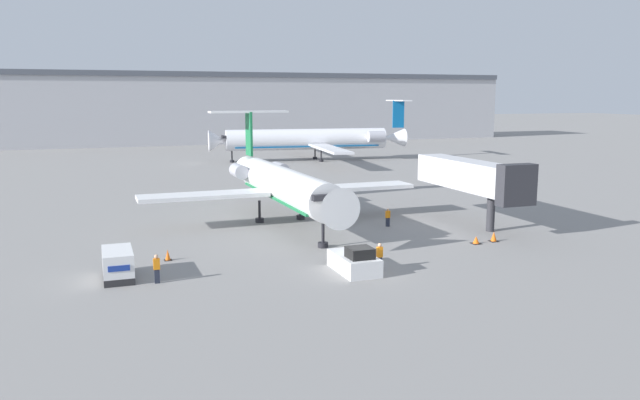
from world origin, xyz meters
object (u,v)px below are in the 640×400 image
luggage_cart (118,264)px  traffic_cone_right (476,240)px  pushback_tug (354,262)px  worker_by_wing (388,217)px  worker_near_tug (380,256)px  worker_on_apron (157,268)px  airplane_main (283,184)px  airplane_parked_far_left (312,139)px  jet_bridge (472,176)px  traffic_cone_mid (494,237)px  traffic_cone_left (168,255)px

luggage_cart → traffic_cone_right: luggage_cart is taller
pushback_tug → traffic_cone_right: size_ratio=5.94×
luggage_cart → worker_by_wing: size_ratio=2.30×
worker_near_tug → worker_on_apron: size_ratio=1.00×
traffic_cone_right → airplane_main: bearing=132.1°
airplane_parked_far_left → jet_bridge: bearing=-95.1°
pushback_tug → traffic_cone_right: 12.87m
worker_near_tug → jet_bridge: bearing=37.1°
airplane_parked_far_left → luggage_cart: bearing=-118.9°
luggage_cart → worker_near_tug: size_ratio=2.05×
worker_by_wing → worker_near_tug: bearing=-118.4°
pushback_tug → worker_near_tug: 1.79m
airplane_main → traffic_cone_right: bearing=-47.9°
traffic_cone_right → traffic_cone_mid: size_ratio=0.91×
pushback_tug → traffic_cone_left: (-11.40, 7.24, -0.32)m
airplane_main → worker_near_tug: (1.53, -17.47, -2.63)m
worker_on_apron → traffic_cone_mid: worker_on_apron is taller
traffic_cone_mid → traffic_cone_left: bearing=173.2°
pushback_tug → worker_on_apron: (-12.66, 1.86, 0.29)m
worker_near_tug → worker_by_wing: bearing=61.6°
airplane_main → pushback_tug: airplane_main is taller
airplane_main → jet_bridge: airplane_main is taller
worker_near_tug → airplane_parked_far_left: (19.52, 69.40, 2.85)m
airplane_main → worker_on_apron: size_ratio=14.52×
airplane_main → worker_on_apron: (-12.89, -15.42, -2.63)m
worker_on_apron → jet_bridge: 30.20m
airplane_main → traffic_cone_left: 15.70m
airplane_main → worker_on_apron: bearing=-129.9°
traffic_cone_mid → jet_bridge: bearing=72.5°
traffic_cone_left → airplane_parked_far_left: size_ratio=0.02×
traffic_cone_right → pushback_tug: bearing=-161.9°
worker_on_apron → traffic_cone_left: (1.26, 5.38, -0.61)m
luggage_cart → jet_bridge: jet_bridge is taller
worker_by_wing → airplane_parked_far_left: size_ratio=0.04×
worker_on_apron → worker_near_tug: bearing=-8.1°
airplane_main → luggage_cart: size_ratio=7.09×
pushback_tug → worker_on_apron: bearing=171.6°
worker_on_apron → pushback_tug: bearing=-8.4°
worker_by_wing → worker_on_apron: 23.71m
airplane_main → traffic_cone_mid: bearing=-43.5°
traffic_cone_mid → airplane_parked_far_left: airplane_parked_far_left is taller
traffic_cone_left → traffic_cone_right: bearing=-7.8°
airplane_main → jet_bridge: bearing=-22.9°
airplane_main → jet_bridge: size_ratio=1.85×
airplane_main → airplane_parked_far_left: 56.03m
traffic_cone_left → airplane_parked_far_left: airplane_parked_far_left is taller
luggage_cart → worker_near_tug: bearing=-13.3°
traffic_cone_mid → airplane_parked_far_left: 65.51m
worker_by_wing → airplane_parked_far_left: (12.70, 56.80, 2.98)m
airplane_parked_far_left → worker_on_apron: bearing=-116.7°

